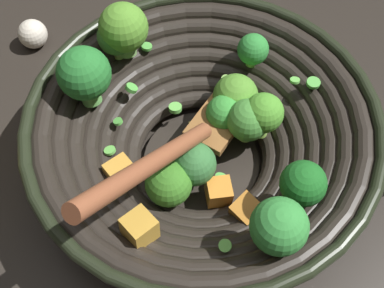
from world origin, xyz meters
name	(u,v)px	position (x,y,z in m)	size (l,w,h in m)	color
ground_plane	(201,164)	(0.00, 0.00, 0.00)	(4.00, 4.00, 0.00)	#28231E
wok	(201,133)	(0.00, 0.00, 0.07)	(0.38, 0.40, 0.20)	black
garlic_bulb	(33,34)	(0.11, -0.28, 0.02)	(0.04, 0.04, 0.04)	silver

